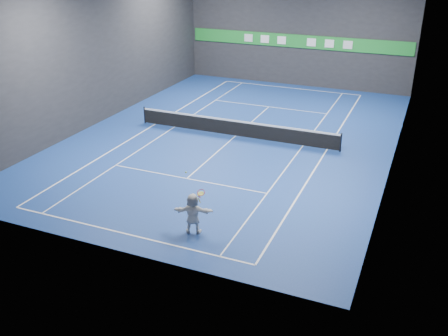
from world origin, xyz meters
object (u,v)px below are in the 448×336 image
at_px(tennis_ball, 186,172).
at_px(tennis_racket, 201,194).
at_px(player, 193,214).
at_px(tennis_net, 235,128).

relative_size(tennis_ball, tennis_racket, 0.12).
height_order(player, tennis_racket, tennis_racket).
xyz_separation_m(player, tennis_net, (-2.48, 10.74, -0.30)).
bearing_deg(tennis_racket, tennis_net, 104.75).
height_order(player, tennis_net, player).
height_order(tennis_net, tennis_racket, tennis_racket).
distance_m(tennis_ball, tennis_net, 10.90).
height_order(tennis_ball, tennis_racket, tennis_ball).
bearing_deg(tennis_ball, tennis_net, 101.41).
xyz_separation_m(tennis_net, tennis_racket, (2.81, -10.69, 1.21)).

